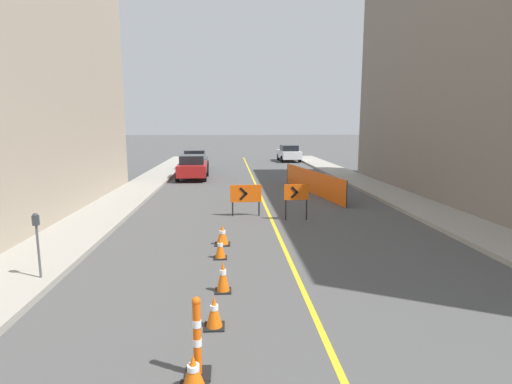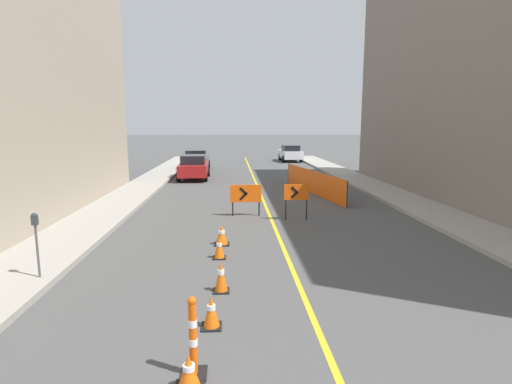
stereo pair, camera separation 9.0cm
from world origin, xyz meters
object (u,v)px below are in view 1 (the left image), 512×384
traffic_cone_second (193,373)px  arrow_barricade_primary (246,195)px  parking_meter_near_curb (37,233)px  delineator_post_front (197,342)px  parked_car_curb_far (289,153)px  traffic_cone_fifth (220,248)px  traffic_cone_third (214,312)px  traffic_cone_farthest (222,235)px  parked_car_curb_near (193,167)px  parked_car_curb_mid (195,160)px  arrow_barricade_secondary (296,194)px  traffic_cone_fourth (223,276)px

traffic_cone_second → arrow_barricade_primary: arrow_barricade_primary is taller
arrow_barricade_primary → parking_meter_near_curb: size_ratio=0.83×
delineator_post_front → parked_car_curb_far: bearing=79.4°
parked_car_curb_far → traffic_cone_fifth: bearing=-104.0°
traffic_cone_third → parking_meter_near_curb: bearing=150.7°
traffic_cone_second → traffic_cone_farthest: bearing=87.6°
traffic_cone_second → traffic_cone_fifth: bearing=87.4°
delineator_post_front → parked_car_curb_far: (6.31, 33.81, 0.29)m
parked_car_curb_near → parked_car_curb_mid: size_ratio=1.01×
delineator_post_front → parked_car_curb_far: 34.39m
traffic_cone_fifth → parked_car_curb_mid: bearing=96.4°
arrow_barricade_secondary → parked_car_curb_near: size_ratio=0.31×
parked_car_curb_mid → traffic_cone_third: bearing=-85.2°
parked_car_curb_mid → parked_car_curb_far: 11.16m
parked_car_curb_mid → parking_meter_near_curb: 23.10m
traffic_cone_fifth → parked_car_curb_far: parked_car_curb_far is taller
traffic_cone_fourth → arrow_barricade_primary: size_ratio=0.56×
traffic_cone_third → traffic_cone_fourth: (0.13, 1.53, 0.05)m
traffic_cone_fourth → parking_meter_near_curb: (-4.07, 0.68, 0.85)m
delineator_post_front → arrow_barricade_secondary: size_ratio=0.87×
traffic_cone_farthest → arrow_barricade_primary: bearing=77.3°
arrow_barricade_secondary → parked_car_curb_near: bearing=109.9°
traffic_cone_second → traffic_cone_third: 1.68m
delineator_post_front → traffic_cone_farthest: bearing=87.8°
traffic_cone_farthest → arrow_barricade_primary: size_ratio=0.49×
arrow_barricade_primary → parked_car_curb_mid: 16.89m
parked_car_curb_far → traffic_cone_second: bearing=-102.6°
traffic_cone_third → traffic_cone_farthest: (0.06, 4.93, 0.01)m
traffic_cone_farthest → traffic_cone_fifth: bearing=-91.7°
traffic_cone_second → parking_meter_near_curb: (-3.72, 3.87, 0.94)m
delineator_post_front → arrow_barricade_secondary: bearing=72.3°
traffic_cone_second → traffic_cone_fifth: traffic_cone_fifth is taller
arrow_barricade_secondary → traffic_cone_fourth: bearing=-114.9°
traffic_cone_farthest → parked_car_curb_mid: (-2.47, 20.33, 0.50)m
traffic_cone_fourth → parked_car_curb_near: 18.40m
arrow_barricade_secondary → parked_car_curb_mid: bearing=104.1°
traffic_cone_second → parked_car_curb_far: (6.34, 34.12, 0.55)m
parked_car_curb_near → parked_car_curb_mid: bearing=91.1°
traffic_cone_farthest → delineator_post_front: bearing=-92.2°
delineator_post_front → parked_car_curb_near: 21.22m
traffic_cone_second → parked_car_curb_near: bearing=95.1°
parked_car_curb_mid → traffic_cone_farthest: bearing=-83.7°
traffic_cone_fifth → arrow_barricade_secondary: (2.74, 4.21, 0.68)m
traffic_cone_farthest → arrow_barricade_primary: arrow_barricade_primary is taller
delineator_post_front → arrow_barricade_primary: bearing=83.8°
arrow_barricade_primary → parked_car_curb_far: size_ratio=0.28×
traffic_cone_second → traffic_cone_farthest: (0.28, 6.60, 0.05)m
traffic_cone_third → traffic_cone_farthest: bearing=89.3°
traffic_cone_third → arrow_barricade_secondary: size_ratio=0.43×
delineator_post_front → parked_car_curb_mid: (-2.22, 26.61, 0.29)m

